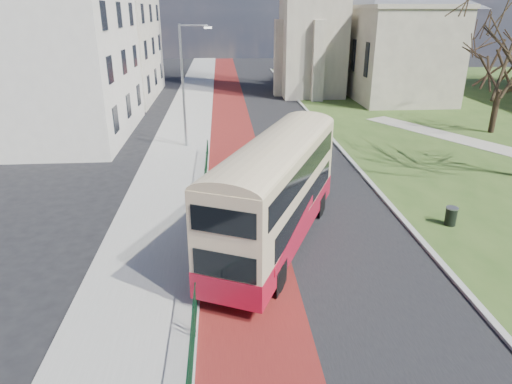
{
  "coord_description": "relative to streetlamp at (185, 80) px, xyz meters",
  "views": [
    {
      "loc": [
        -1.99,
        -13.0,
        8.94
      ],
      "look_at": [
        -0.67,
        4.26,
        2.0
      ],
      "focal_mm": 32.0,
      "sensor_mm": 36.0,
      "label": 1
    }
  ],
  "objects": [
    {
      "name": "ground",
      "position": [
        4.35,
        -18.0,
        -4.59
      ],
      "size": [
        160.0,
        160.0,
        0.0
      ],
      "primitive_type": "plane",
      "color": "black",
      "rests_on": "ground"
    },
    {
      "name": "bus_lane",
      "position": [
        3.15,
        2.0,
        -4.59
      ],
      "size": [
        3.4,
        120.0,
        0.01
      ],
      "primitive_type": "cube",
      "color": "#591414",
      "rests_on": "ground"
    },
    {
      "name": "streetlamp",
      "position": [
        0.0,
        0.0,
        0.0
      ],
      "size": [
        2.13,
        0.18,
        8.0
      ],
      "color": "gray",
      "rests_on": "pavement_west"
    },
    {
      "name": "pedestrian_railing",
      "position": [
        1.4,
        -14.0,
        -4.04
      ],
      "size": [
        0.07,
        24.0,
        1.12
      ],
      "color": "#0D3C22",
      "rests_on": "ground"
    },
    {
      "name": "street_block_near",
      "position": [
        -9.65,
        4.0,
        1.92
      ],
      "size": [
        10.3,
        14.3,
        13.0
      ],
      "color": "beige",
      "rests_on": "ground"
    },
    {
      "name": "pavement_west",
      "position": [
        -0.65,
        2.0,
        -4.53
      ],
      "size": [
        4.0,
        120.0,
        0.12
      ],
      "primitive_type": "cube",
      "color": "gray",
      "rests_on": "ground"
    },
    {
      "name": "kerb_east",
      "position": [
        10.45,
        4.0,
        -4.53
      ],
      "size": [
        0.25,
        80.0,
        0.13
      ],
      "primitive_type": "cube",
      "color": "#999993",
      "rests_on": "ground"
    },
    {
      "name": "bus",
      "position": [
        4.42,
        -14.56,
        -2.13
      ],
      "size": [
        6.38,
        10.38,
        4.31
      ],
      "rotation": [
        0.0,
        0.0,
        -0.42
      ],
      "color": "maroon",
      "rests_on": "ground"
    },
    {
      "name": "road_carriageway",
      "position": [
        5.85,
        2.0,
        -4.59
      ],
      "size": [
        9.0,
        120.0,
        0.01
      ],
      "primitive_type": "cube",
      "color": "black",
      "rests_on": "ground"
    },
    {
      "name": "kerb_west",
      "position": [
        1.35,
        2.0,
        -4.53
      ],
      "size": [
        0.25,
        120.0,
        0.13
      ],
      "primitive_type": "cube",
      "color": "#999993",
      "rests_on": "ground"
    },
    {
      "name": "street_block_far",
      "position": [
        -9.65,
        20.0,
        1.17
      ],
      "size": [
        10.3,
        16.3,
        11.5
      ],
      "color": "#BEB7A1",
      "rests_on": "ground"
    },
    {
      "name": "litter_bin",
      "position": [
        12.35,
        -13.43,
        -4.13
      ],
      "size": [
        0.55,
        0.55,
        0.85
      ],
      "rotation": [
        0.0,
        0.0,
        -0.04
      ],
      "color": "black",
      "rests_on": "grass_green"
    },
    {
      "name": "winter_tree_far",
      "position": [
        23.29,
        2.25,
        1.32
      ],
      "size": [
        7.63,
        7.63,
        8.48
      ],
      "rotation": [
        0.0,
        0.0,
        0.42
      ],
      "color": "black",
      "rests_on": "grass_green"
    }
  ]
}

